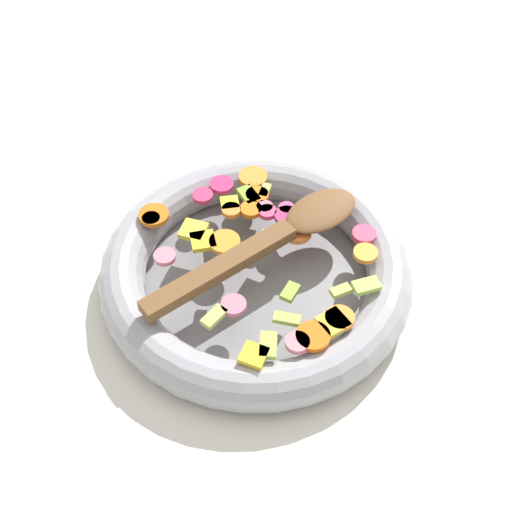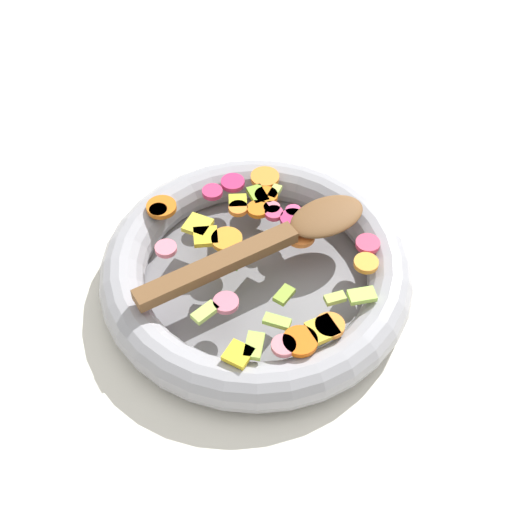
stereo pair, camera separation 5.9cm
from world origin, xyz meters
The scene contains 4 objects.
ground_plane centered at (0.00, 0.00, 0.00)m, with size 4.00×4.00×0.00m, color silver.
skillet centered at (0.00, 0.00, 0.02)m, with size 0.35×0.35×0.05m.
chopped_vegetables centered at (0.00, -0.01, 0.05)m, with size 0.29×0.26×0.01m.
wooden_spoon centered at (-0.01, -0.03, 0.06)m, with size 0.16×0.27×0.01m.
Camera 1 is at (-0.23, 0.45, 0.63)m, focal length 50.00 mm.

